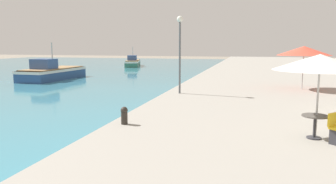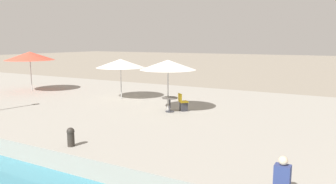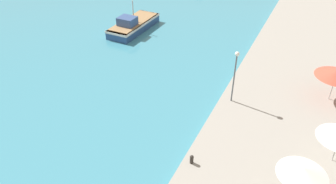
{
  "view_description": "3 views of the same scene",
  "coord_description": "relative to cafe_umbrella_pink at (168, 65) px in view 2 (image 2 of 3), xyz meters",
  "views": [
    {
      "loc": [
        5.12,
        0.93,
        3.61
      ],
      "look_at": [
        1.5,
        14.99,
        1.5
      ],
      "focal_mm": 35.0,
      "sensor_mm": 36.0,
      "label": 1
    },
    {
      "loc": [
        -7.09,
        3.77,
        4.24
      ],
      "look_at": [
        7.13,
        11.82,
        1.7
      ],
      "focal_mm": 35.0,
      "sensor_mm": 36.0,
      "label": 2
    },
    {
      "loc": [
        5.83,
        -2.53,
        16.64
      ],
      "look_at": [
        -4.0,
        18.0,
        1.3
      ],
      "focal_mm": 35.0,
      "sensor_mm": 36.0,
      "label": 3
    }
  ],
  "objects": [
    {
      "name": "person_at_quay",
      "position": [
        -6.79,
        -6.83,
        -1.95
      ],
      "size": [
        0.52,
        0.36,
        0.97
      ],
      "color": "#333D5B",
      "rests_on": "quay_promenade"
    },
    {
      "name": "cafe_umbrella_pink",
      "position": [
        0.0,
        0.0,
        0.0
      ],
      "size": [
        2.82,
        2.82,
        2.62
      ],
      "color": "#B7B7B7",
      "rests_on": "quay_promenade"
    },
    {
      "name": "cafe_table",
      "position": [
        -0.06,
        -0.14,
        -1.84
      ],
      "size": [
        0.8,
        0.8,
        0.74
      ],
      "color": "#333338",
      "rests_on": "quay_promenade"
    },
    {
      "name": "cafe_umbrella_striped",
      "position": [
        1.2,
        11.93,
        0.14
      ],
      "size": [
        3.4,
        3.4,
        2.81
      ],
      "color": "#B7B7B7",
      "rests_on": "quay_promenade"
    },
    {
      "name": "cafe_umbrella_white",
      "position": [
        1.84,
        4.39,
        -0.18
      ],
      "size": [
        3.0,
        3.0,
        2.46
      ],
      "color": "#B7B7B7",
      "rests_on": "quay_promenade"
    },
    {
      "name": "mooring_bollard",
      "position": [
        -6.5,
        0.11,
        -2.02
      ],
      "size": [
        0.26,
        0.26,
        0.65
      ],
      "color": "#2D2823",
      "rests_on": "quay_promenade"
    },
    {
      "name": "cafe_chair_left",
      "position": [
        0.47,
        -0.62,
        -2.05
      ],
      "size": [
        0.59,
        0.59,
        0.91
      ],
      "rotation": [
        0.0,
        0.0,
        3.98
      ],
      "color": "#2D2D33",
      "rests_on": "quay_promenade"
    }
  ]
}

